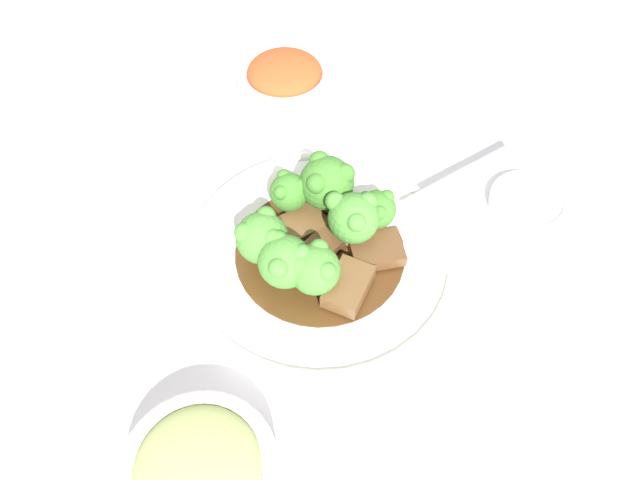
{
  "coord_description": "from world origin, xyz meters",
  "views": [
    {
      "loc": [
        0.28,
        0.19,
        0.5
      ],
      "look_at": [
        0.0,
        0.0,
        0.03
      ],
      "focal_mm": 35.0,
      "sensor_mm": 36.0,
      "label": 1
    }
  ],
  "objects": [
    {
      "name": "beef_strip_1",
      "position": [
        -0.03,
        0.05,
        0.03
      ],
      "size": [
        0.06,
        0.06,
        0.01
      ],
      "color": "brown",
      "rests_on": "main_plate"
    },
    {
      "name": "broccoli_floret_2",
      "position": [
        0.04,
        0.02,
        0.05
      ],
      "size": [
        0.05,
        0.05,
        0.05
      ],
      "color": "#8EB756",
      "rests_on": "main_plate"
    },
    {
      "name": "broccoli_floret_4",
      "position": [
        -0.05,
        0.03,
        0.04
      ],
      "size": [
        0.04,
        0.04,
        0.04
      ],
      "color": "#7FA84C",
      "rests_on": "main_plate"
    },
    {
      "name": "beef_strip_3",
      "position": [
        0.02,
        0.05,
        0.03
      ],
      "size": [
        0.06,
        0.04,
        0.02
      ],
      "color": "brown",
      "rests_on": "main_plate"
    },
    {
      "name": "broccoli_floret_3",
      "position": [
        0.05,
        -0.01,
        0.05
      ],
      "size": [
        0.05,
        0.05,
        0.05
      ],
      "color": "#8EB756",
      "rests_on": "main_plate"
    },
    {
      "name": "beef_strip_2",
      "position": [
        0.0,
        -0.03,
        0.02
      ],
      "size": [
        0.08,
        0.06,
        0.01
      ],
      "color": "brown",
      "rests_on": "main_plate"
    },
    {
      "name": "main_plate",
      "position": [
        0.0,
        0.0,
        0.01
      ],
      "size": [
        0.26,
        0.26,
        0.02
      ],
      "color": "white",
      "rests_on": "ground_plane"
    },
    {
      "name": "side_bowl_kimchi",
      "position": [
        -0.16,
        -0.16,
        0.03
      ],
      "size": [
        0.11,
        0.11,
        0.06
      ],
      "color": "white",
      "rests_on": "ground_plane"
    },
    {
      "name": "serving_spoon",
      "position": [
        -0.08,
        0.03,
        0.03
      ],
      "size": [
        0.21,
        0.1,
        0.01
      ],
      "color": "silver",
      "rests_on": "main_plate"
    },
    {
      "name": "ground_plane",
      "position": [
        0.0,
        0.0,
        0.0
      ],
      "size": [
        4.0,
        4.0,
        0.0
      ],
      "primitive_type": "plane",
      "color": "silver"
    },
    {
      "name": "broccoli_floret_5",
      "position": [
        0.04,
        -0.04,
        0.05
      ],
      "size": [
        0.05,
        0.05,
        0.05
      ],
      "color": "#8EB756",
      "rests_on": "main_plate"
    },
    {
      "name": "broccoli_floret_1",
      "position": [
        -0.03,
        0.02,
        0.05
      ],
      "size": [
        0.05,
        0.05,
        0.06
      ],
      "color": "#8EB756",
      "rests_on": "main_plate"
    },
    {
      "name": "side_bowl_appetizer",
      "position": [
        0.22,
        0.05,
        0.03
      ],
      "size": [
        0.12,
        0.12,
        0.05
      ],
      "color": "white",
      "rests_on": "ground_plane"
    },
    {
      "name": "beef_strip_0",
      "position": [
        0.01,
        0.0,
        0.02
      ],
      "size": [
        0.07,
        0.03,
        0.01
      ],
      "color": "brown",
      "rests_on": "main_plate"
    },
    {
      "name": "sauce_dish",
      "position": [
        -0.18,
        0.13,
        0.01
      ],
      "size": [
        0.08,
        0.08,
        0.01
      ],
      "color": "white",
      "rests_on": "ground_plane"
    },
    {
      "name": "broccoli_floret_6",
      "position": [
        -0.05,
        -0.03,
        0.05
      ],
      "size": [
        0.05,
        0.05,
        0.06
      ],
      "color": "#8EB756",
      "rests_on": "main_plate"
    },
    {
      "name": "broccoli_floret_0",
      "position": [
        -0.02,
        -0.05,
        0.05
      ],
      "size": [
        0.04,
        0.04,
        0.04
      ],
      "color": "#7FA84C",
      "rests_on": "main_plate"
    }
  ]
}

